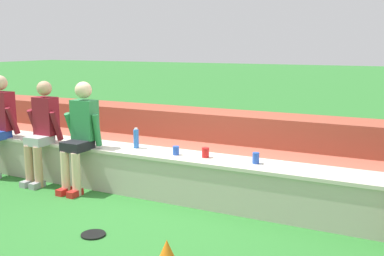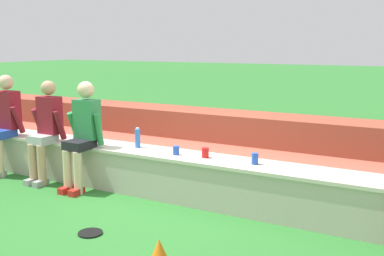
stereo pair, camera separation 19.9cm
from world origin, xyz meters
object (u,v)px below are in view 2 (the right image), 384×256
object	(u,v)px
person_left_of_center	(46,128)
plastic_cup_middle	(255,159)
person_far_left	(4,121)
plastic_cup_left_end	(205,153)
person_center	(83,132)
sports_cone	(159,254)
plastic_cup_right_end	(176,150)
frisbee	(90,233)
water_bottle_near_left	(138,138)

from	to	relation	value
person_left_of_center	plastic_cup_middle	world-z (taller)	person_left_of_center
person_far_left	plastic_cup_left_end	bearing A→B (deg)	4.99
person_center	sports_cone	xyz separation A→B (m)	(2.10, -1.39, -0.64)
plastic_cup_right_end	plastic_cup_middle	bearing A→B (deg)	2.47
person_left_of_center	frisbee	distance (m)	2.22
person_left_of_center	frisbee	xyz separation A→B (m)	(1.76, -1.13, -0.75)
person_center	frisbee	size ratio (longest dim) A/B	5.73
person_far_left	plastic_cup_right_end	size ratio (longest dim) A/B	13.51
person_far_left	frisbee	size ratio (longest dim) A/B	5.87
frisbee	sports_cone	bearing A→B (deg)	-15.26
plastic_cup_left_end	plastic_cup_middle	bearing A→B (deg)	0.03
plastic_cup_right_end	frisbee	size ratio (longest dim) A/B	0.43
person_left_of_center	person_far_left	bearing A→B (deg)	179.86
plastic_cup_right_end	sports_cone	bearing A→B (deg)	-63.57
sports_cone	person_far_left	bearing A→B (deg)	158.81
person_center	water_bottle_near_left	bearing A→B (deg)	28.98
person_far_left	sports_cone	size ratio (longest dim) A/B	5.42
person_center	frisbee	xyz separation A→B (m)	(1.08, -1.12, -0.76)
person_center	water_bottle_near_left	distance (m)	0.73
person_far_left	frisbee	bearing A→B (deg)	-23.38
plastic_cup_left_end	person_far_left	bearing A→B (deg)	-175.01
person_far_left	sports_cone	distance (m)	3.95
plastic_cup_middle	frisbee	xyz separation A→B (m)	(-1.22, -1.41, -0.62)
person_center	sports_cone	distance (m)	2.60
water_bottle_near_left	sports_cone	distance (m)	2.34
sports_cone	person_left_of_center	bearing A→B (deg)	153.17
person_center	plastic_cup_left_end	distance (m)	1.69
plastic_cup_left_end	person_center	bearing A→B (deg)	-169.95
water_bottle_near_left	person_left_of_center	bearing A→B (deg)	-165.67
person_left_of_center	plastic_cup_right_end	size ratio (longest dim) A/B	13.04
plastic_cup_middle	plastic_cup_right_end	xyz separation A→B (m)	(-1.01, -0.04, -0.01)
person_center	plastic_cup_right_end	xyz separation A→B (m)	(1.28, 0.25, -0.16)
person_center	plastic_cup_left_end	size ratio (longest dim) A/B	11.84
plastic_cup_middle	plastic_cup_right_end	world-z (taller)	plastic_cup_middle
plastic_cup_left_end	sports_cone	bearing A→B (deg)	-75.50
plastic_cup_middle	plastic_cup_left_end	xyz separation A→B (m)	(-0.63, -0.00, -0.00)
water_bottle_near_left	plastic_cup_middle	world-z (taller)	water_bottle_near_left
person_left_of_center	water_bottle_near_left	distance (m)	1.36
plastic_cup_middle	person_left_of_center	bearing A→B (deg)	-174.60
plastic_cup_middle	person_far_left	bearing A→B (deg)	-175.83
water_bottle_near_left	frisbee	xyz separation A→B (m)	(0.45, -1.46, -0.68)
person_far_left	plastic_cup_middle	world-z (taller)	person_far_left
sports_cone	plastic_cup_right_end	bearing A→B (deg)	116.43
person_far_left	plastic_cup_left_end	distance (m)	3.21
person_far_left	plastic_cup_right_end	world-z (taller)	person_far_left
plastic_cup_left_end	frisbee	size ratio (longest dim) A/B	0.48
plastic_cup_right_end	frisbee	xyz separation A→B (m)	(-0.20, -1.37, -0.61)
frisbee	person_left_of_center	bearing A→B (deg)	147.35
plastic_cup_right_end	person_center	bearing A→B (deg)	-168.90
person_far_left	water_bottle_near_left	distance (m)	2.20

